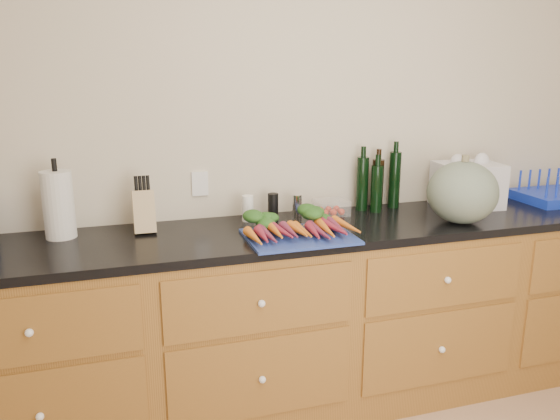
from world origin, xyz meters
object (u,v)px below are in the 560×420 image
object	(u,v)px
paper_towel	(58,205)
knife_block	(144,211)
carrots	(297,228)
cutting_board	(299,237)
squash	(462,192)
tomato_box	(331,207)
dish_rack	(556,194)

from	to	relation	value
paper_towel	knife_block	size ratio (longest dim) A/B	1.55
carrots	paper_towel	size ratio (longest dim) A/B	1.56
carrots	knife_block	size ratio (longest dim) A/B	2.43
cutting_board	squash	distance (m)	0.85
knife_block	paper_towel	bearing A→B (deg)	176.87
cutting_board	knife_block	xyz separation A→B (m)	(-0.66, 0.30, 0.09)
carrots	paper_towel	bearing A→B (deg)	164.50
cutting_board	paper_towel	distance (m)	1.08
knife_block	tomato_box	size ratio (longest dim) A/B	1.17
squash	paper_towel	bearing A→B (deg)	170.48
paper_towel	knife_block	bearing A→B (deg)	-3.13
carrots	knife_block	bearing A→B (deg)	158.14
tomato_box	cutting_board	bearing A→B (deg)	-130.90
carrots	paper_towel	xyz separation A→B (m)	(-1.02, 0.28, 0.11)
knife_block	dish_rack	distance (m)	2.29
knife_block	dish_rack	size ratio (longest dim) A/B	0.46
squash	tomato_box	distance (m)	0.65
squash	dish_rack	xyz separation A→B (m)	(0.79, 0.23, -0.11)
cutting_board	paper_towel	bearing A→B (deg)	162.61
carrots	squash	xyz separation A→B (m)	(0.84, -0.03, 0.11)
carrots	paper_towel	world-z (taller)	paper_towel
squash	tomato_box	world-z (taller)	squash
cutting_board	squash	size ratio (longest dim) A/B	1.40
cutting_board	paper_towel	size ratio (longest dim) A/B	1.57
cutting_board	tomato_box	world-z (taller)	tomato_box
cutting_board	paper_towel	xyz separation A→B (m)	(-1.02, 0.32, 0.14)
tomato_box	paper_towel	bearing A→B (deg)	-179.56
squash	dish_rack	world-z (taller)	squash
paper_towel	knife_block	distance (m)	0.37
carrots	dish_rack	size ratio (longest dim) A/B	1.13
carrots	squash	world-z (taller)	squash
knife_block	squash	bearing A→B (deg)	-11.05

